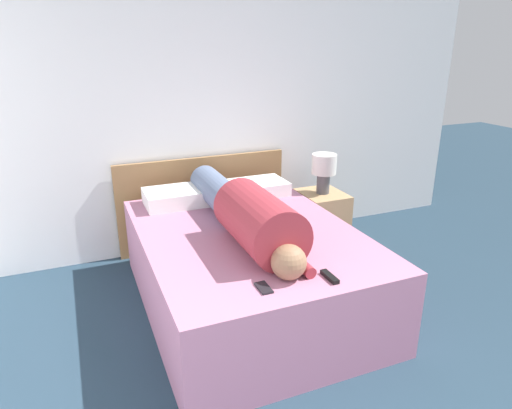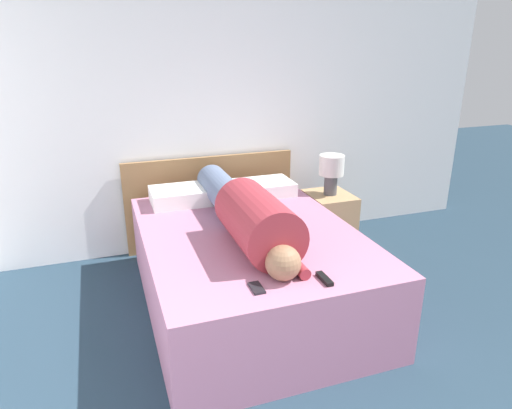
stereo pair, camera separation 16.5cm
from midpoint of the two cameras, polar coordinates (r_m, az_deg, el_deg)
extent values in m
cube|color=white|center=(4.21, -2.74, 12.10)|extent=(5.31, 0.06, 2.60)
cube|color=#B2708E|center=(3.37, 0.58, -7.97)|extent=(1.47, 1.97, 0.59)
cube|color=olive|center=(4.31, -4.53, 0.36)|extent=(1.59, 0.04, 0.87)
cube|color=tan|center=(4.25, 10.13, -2.35)|extent=(0.38, 0.44, 0.57)
cylinder|color=#4C4C51|center=(4.13, 10.44, 2.46)|extent=(0.12, 0.12, 0.18)
cylinder|color=silver|center=(4.08, 10.59, 4.86)|extent=(0.22, 0.22, 0.18)
sphere|color=#936B4C|center=(2.58, 5.27, -7.31)|extent=(0.20, 0.20, 0.20)
cylinder|color=#992D38|center=(2.90, 1.87, -2.16)|extent=(0.38, 0.73, 0.38)
cylinder|color=slate|center=(3.63, -2.66, 1.38)|extent=(0.25, 0.87, 0.25)
cylinder|color=#992D38|center=(2.69, 7.01, -7.73)|extent=(0.07, 0.22, 0.07)
cube|color=white|center=(3.82, -7.29, 1.17)|extent=(0.60, 0.36, 0.13)
cube|color=white|center=(3.99, 1.62, 2.05)|extent=(0.57, 0.36, 0.11)
cube|color=black|center=(2.64, 10.33, -9.15)|extent=(0.04, 0.15, 0.02)
cube|color=black|center=(2.52, 1.99, -10.41)|extent=(0.06, 0.13, 0.01)
camera|label=1|loc=(0.08, -88.43, 0.57)|focal=32.00mm
camera|label=2|loc=(0.08, 91.57, -0.57)|focal=32.00mm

